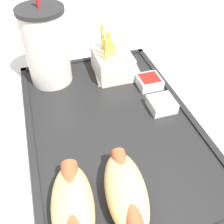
% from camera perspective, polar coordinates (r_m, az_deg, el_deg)
% --- Properties ---
extents(dining_table, '(1.37, 1.12, 0.72)m').
position_cam_1_polar(dining_table, '(0.82, -1.78, -18.66)').
color(dining_table, beige).
rests_on(dining_table, ground_plane).
extents(food_tray, '(0.48, 0.31, 0.01)m').
position_cam_1_polar(food_tray, '(0.50, -0.00, -2.90)').
color(food_tray, black).
rests_on(food_tray, dining_table).
extents(paper_napkin, '(0.13, 0.12, 0.00)m').
position_cam_1_polar(paper_napkin, '(0.64, 0.90, 9.40)').
color(paper_napkin, white).
rests_on(paper_napkin, food_tray).
extents(soda_cup, '(0.09, 0.09, 0.20)m').
position_cam_1_polar(soda_cup, '(0.58, -14.08, 13.58)').
color(soda_cup, silver).
rests_on(soda_cup, food_tray).
extents(hot_dog_far, '(0.14, 0.07, 0.05)m').
position_cam_1_polar(hot_dog_far, '(0.37, -8.56, -19.60)').
color(hot_dog_far, '#DBB270').
rests_on(hot_dog_far, food_tray).
extents(hot_dog_near, '(0.14, 0.07, 0.05)m').
position_cam_1_polar(hot_dog_near, '(0.38, 3.05, -16.83)').
color(hot_dog_near, '#DBB270').
rests_on(hot_dog_near, food_tray).
extents(fries_carton, '(0.10, 0.08, 0.11)m').
position_cam_1_polar(fries_carton, '(0.61, -0.03, 10.77)').
color(fries_carton, silver).
rests_on(fries_carton, food_tray).
extents(sauce_cup_mayo, '(0.05, 0.05, 0.02)m').
position_cam_1_polar(sauce_cup_mayo, '(0.53, 10.77, 1.74)').
color(sauce_cup_mayo, silver).
rests_on(sauce_cup_mayo, food_tray).
extents(sauce_cup_ketchup, '(0.05, 0.05, 0.02)m').
position_cam_1_polar(sauce_cup_ketchup, '(0.59, 8.08, 6.61)').
color(sauce_cup_ketchup, silver).
rests_on(sauce_cup_ketchup, food_tray).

